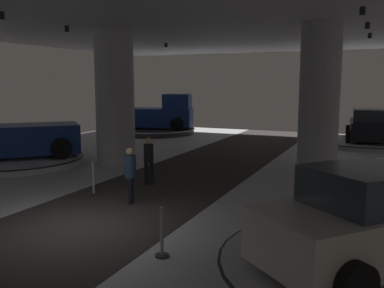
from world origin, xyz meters
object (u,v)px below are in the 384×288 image
pickup_truck_deep_left (157,114)px  display_platform_deep_right (367,142)px  display_platform_near_right (371,269)px  pickup_truck_mid_left (4,135)px  visitor_walking_near (130,172)px  column_left (115,98)px  display_car_deep_right (368,126)px  display_platform_mid_left (14,160)px  display_car_near_right (372,221)px  display_platform_deep_left (152,131)px  column_right (319,100)px  visitor_walking_far (149,158)px

pickup_truck_deep_left → display_platform_deep_right: size_ratio=0.99×
display_platform_near_right → display_platform_deep_right: size_ratio=0.93×
pickup_truck_mid_left → visitor_walking_near: 8.35m
column_left → display_car_deep_right: bearing=46.6°
column_left → pickup_truck_deep_left: bearing=109.3°
display_platform_mid_left → visitor_walking_near: bearing=-21.7°
display_car_near_right → pickup_truck_deep_left: bearing=128.2°
display_platform_near_right → display_platform_mid_left: (-13.92, 5.28, 0.01)m
display_platform_deep_right → display_car_deep_right: bearing=-85.8°
display_platform_deep_right → column_left: bearing=-133.3°
display_platform_deep_left → column_right: bearing=-36.2°
display_platform_near_right → pickup_truck_mid_left: 15.06m
display_platform_mid_left → visitor_walking_near: 8.25m
pickup_truck_mid_left → visitor_walking_near: bearing=-19.7°
visitor_walking_far → display_car_deep_right: bearing=63.4°
column_right → display_platform_deep_right: size_ratio=0.96×
display_platform_deep_left → pickup_truck_deep_left: pickup_truck_deep_left is taller
column_right → display_platform_mid_left: column_right is taller
display_platform_mid_left → pickup_truck_mid_left: size_ratio=1.08×
column_left → display_platform_mid_left: size_ratio=0.97×
display_platform_deep_left → display_car_near_right: 22.06m
display_platform_deep_left → display_platform_deep_right: bearing=0.3°
display_car_near_right → display_platform_deep_right: (-0.51, 17.21, -0.88)m
visitor_walking_far → display_platform_deep_right: bearing=63.5°
display_platform_mid_left → visitor_walking_far: bearing=-7.3°
display_platform_near_right → column_left: bearing=144.7°
visitor_walking_near → visitor_walking_far: (-0.63, 2.15, 0.00)m
display_platform_mid_left → display_car_near_right: bearing=-20.9°
display_car_near_right → visitor_walking_far: display_car_near_right is taller
display_platform_deep_right → visitor_walking_near: size_ratio=3.62×
column_left → visitor_walking_near: (3.74, -4.86, -1.84)m
display_car_deep_right → visitor_walking_near: display_car_deep_right is taller
display_platform_mid_left → display_platform_deep_right: 17.91m
pickup_truck_mid_left → display_car_deep_right: bearing=41.6°
display_car_deep_right → visitor_walking_far: bearing=-116.6°
display_platform_deep_right → display_platform_near_right: bearing=-88.2°
column_right → column_left: bearing=-170.4°
visitor_walking_near → pickup_truck_deep_left: bearing=115.9°
visitor_walking_near → visitor_walking_far: bearing=106.4°
pickup_truck_deep_left → display_platform_mid_left: size_ratio=1.00×
display_platform_deep_left → display_car_deep_right: bearing=0.1°
visitor_walking_near → visitor_walking_far: same height
display_platform_deep_right → visitor_walking_far: bearing=-116.5°
display_car_near_right → column_left: bearing=144.6°
display_platform_deep_left → display_platform_deep_right: (13.34, 0.06, -0.04)m
display_platform_mid_left → pickup_truck_deep_left: bearing=88.3°
column_right → pickup_truck_deep_left: (-11.52, 8.76, -1.46)m
display_car_near_right → display_car_deep_right: 17.18m
display_platform_near_right → pickup_truck_mid_left: pickup_truck_mid_left is taller
display_platform_mid_left → display_platform_deep_right: size_ratio=0.99×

